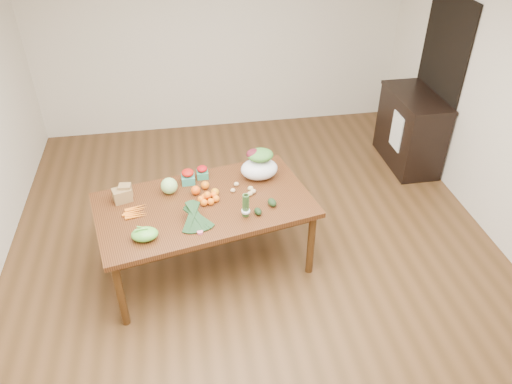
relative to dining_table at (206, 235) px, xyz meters
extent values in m
plane|color=brown|center=(0.49, -0.06, -0.38)|extent=(6.00, 6.00, 0.00)
cube|color=beige|center=(0.49, 2.94, 0.98)|extent=(5.00, 0.02, 2.70)
cube|color=#542E13|center=(0.00, 0.00, 0.00)|extent=(2.11, 1.44, 0.75)
cube|color=black|center=(2.97, 1.54, 0.68)|extent=(0.02, 1.00, 2.10)
cube|color=black|center=(2.71, 1.49, 0.10)|extent=(0.52, 1.02, 0.94)
cube|color=white|center=(2.45, 1.34, 0.18)|extent=(0.02, 0.28, 0.45)
sphere|color=#A2D77C|center=(-0.30, 0.22, 0.45)|extent=(0.15, 0.15, 0.15)
sphere|color=#FF5E0F|center=(-0.06, 0.15, 0.42)|extent=(0.09, 0.09, 0.09)
sphere|color=orange|center=(0.03, 0.23, 0.41)|extent=(0.08, 0.08, 0.08)
sphere|color=#FFA30F|center=(0.11, 0.10, 0.41)|extent=(0.07, 0.07, 0.07)
ellipsoid|color=green|center=(-0.52, -0.42, 0.43)|extent=(0.22, 0.17, 0.10)
ellipsoid|color=#D8B27C|center=(0.28, 0.13, 0.39)|extent=(0.05, 0.04, 0.04)
ellipsoid|color=#CEBA76|center=(0.43, 0.04, 0.40)|extent=(0.05, 0.05, 0.04)
ellipsoid|color=tan|center=(0.45, 0.12, 0.40)|extent=(0.05, 0.05, 0.05)
ellipsoid|color=#DCB47F|center=(0.33, 0.22, 0.40)|extent=(0.05, 0.04, 0.04)
ellipsoid|color=tan|center=(0.47, 0.07, 0.40)|extent=(0.05, 0.05, 0.05)
ellipsoid|color=black|center=(0.46, -0.24, 0.41)|extent=(0.08, 0.10, 0.06)
ellipsoid|color=black|center=(0.60, -0.14, 0.41)|extent=(0.10, 0.12, 0.07)
camera|label=1|loc=(-0.14, -3.67, 3.08)|focal=35.00mm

